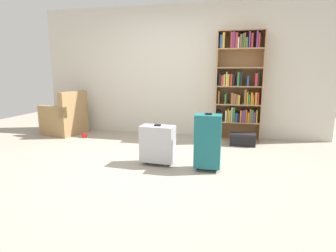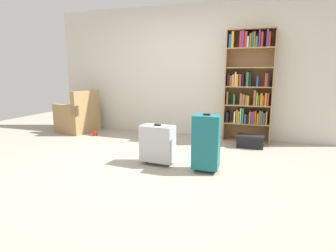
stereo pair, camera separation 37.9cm
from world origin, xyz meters
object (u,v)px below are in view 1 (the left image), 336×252
(bookshelf, at_px, (239,85))
(storage_box, at_px, (242,139))
(suitcase_silver, at_px, (158,144))
(mug, at_px, (84,135))
(armchair, at_px, (66,119))
(suitcase_teal, at_px, (208,141))

(bookshelf, distance_m, storage_box, 1.03)
(suitcase_silver, bearing_deg, mug, 147.23)
(storage_box, relative_size, suitcase_silver, 0.78)
(mug, xyz_separation_m, suitcase_silver, (1.86, -1.20, 0.25))
(bookshelf, height_order, mug, bookshelf)
(armchair, height_order, mug, armchair)
(mug, height_order, storage_box, storage_box)
(bookshelf, xyz_separation_m, suitcase_silver, (-1.09, -1.78, -0.74))
(storage_box, xyz_separation_m, suitcase_teal, (-0.49, -1.41, 0.28))
(mug, xyz_separation_m, suitcase_teal, (2.56, -1.26, 0.35))
(armchair, relative_size, suitcase_teal, 1.17)
(armchair, distance_m, suitcase_silver, 2.81)
(suitcase_teal, height_order, suitcase_silver, suitcase_teal)
(mug, bearing_deg, storage_box, 2.76)
(bookshelf, bearing_deg, suitcase_teal, -101.85)
(bookshelf, distance_m, suitcase_silver, 2.22)
(storage_box, bearing_deg, bookshelf, 103.09)
(storage_box, relative_size, suitcase_teal, 0.59)
(suitcase_teal, bearing_deg, armchair, 154.40)
(mug, relative_size, suitcase_teal, 0.16)
(mug, distance_m, suitcase_silver, 2.23)
(suitcase_teal, bearing_deg, suitcase_silver, 174.67)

